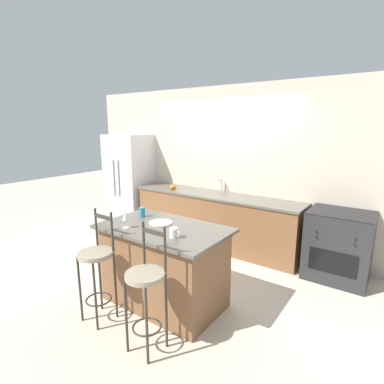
{
  "coord_description": "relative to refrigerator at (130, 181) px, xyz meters",
  "views": [
    {
      "loc": [
        2.54,
        -3.89,
        2.04
      ],
      "look_at": [
        0.17,
        -0.56,
        1.14
      ],
      "focal_mm": 28.0,
      "sensor_mm": 36.0,
      "label": 1
    }
  ],
  "objects": [
    {
      "name": "pumpkin_decoration",
      "position": [
        1.21,
        -0.09,
        0.02
      ],
      "size": [
        0.11,
        0.11,
        0.11
      ],
      "color": "orange",
      "rests_on": "back_counter"
    },
    {
      "name": "dinner_plate",
      "position": [
        2.35,
        -1.72,
        0.01
      ],
      "size": [
        0.28,
        0.28,
        0.02
      ],
      "color": "beige",
      "rests_on": "kitchen_island"
    },
    {
      "name": "wine_glass",
      "position": [
        2.14,
        -2.06,
        0.14
      ],
      "size": [
        0.07,
        0.07,
        0.2
      ],
      "color": "white",
      "rests_on": "kitchen_island"
    },
    {
      "name": "oven_range",
      "position": [
        3.99,
        0.01,
        -0.47
      ],
      "size": [
        0.79,
        0.68,
        0.94
      ],
      "color": "#28282B",
      "rests_on": "ground_plane"
    },
    {
      "name": "tumbler_cup",
      "position": [
        2.0,
        -1.66,
        0.06
      ],
      "size": [
        0.07,
        0.07,
        0.12
      ],
      "color": "teal",
      "rests_on": "kitchen_island"
    },
    {
      "name": "ground_plane",
      "position": [
        2.02,
        -0.32,
        -0.94
      ],
      "size": [
        18.0,
        18.0,
        0.0
      ],
      "primitive_type": "plane",
      "color": "beige"
    },
    {
      "name": "back_counter",
      "position": [
        2.02,
        0.05,
        -0.48
      ],
      "size": [
        3.0,
        0.66,
        0.92
      ],
      "color": "brown",
      "rests_on": "ground_plane"
    },
    {
      "name": "wall_back",
      "position": [
        2.02,
        0.36,
        0.41
      ],
      "size": [
        6.0,
        0.07,
        2.7
      ],
      "color": "beige",
      "rests_on": "ground_plane"
    },
    {
      "name": "refrigerator",
      "position": [
        0.0,
        0.0,
        0.0
      ],
      "size": [
        0.87,
        0.7,
        1.87
      ],
      "color": "#BCBCC1",
      "rests_on": "ground_plane"
    },
    {
      "name": "coffee_mug",
      "position": [
        2.76,
        -1.99,
        0.05
      ],
      "size": [
        0.12,
        0.09,
        0.1
      ],
      "color": "white",
      "rests_on": "kitchen_island"
    },
    {
      "name": "sink_faucet",
      "position": [
        2.02,
        0.24,
        0.12
      ],
      "size": [
        0.02,
        0.13,
        0.22
      ],
      "color": "#ADAFB5",
      "rests_on": "back_counter"
    },
    {
      "name": "kitchen_island",
      "position": [
        2.46,
        -1.8,
        -0.47
      ],
      "size": [
        1.45,
        0.89,
        0.94
      ],
      "color": "brown",
      "rests_on": "ground_plane"
    },
    {
      "name": "bar_stool_far",
      "position": [
        2.83,
        -2.47,
        -0.31
      ],
      "size": [
        0.36,
        0.36,
        1.19
      ],
      "color": "#332D28",
      "rests_on": "ground_plane"
    },
    {
      "name": "bar_stool_near",
      "position": [
        2.09,
        -2.44,
        -0.31
      ],
      "size": [
        0.36,
        0.36,
        1.19
      ],
      "color": "#332D28",
      "rests_on": "ground_plane"
    }
  ]
}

